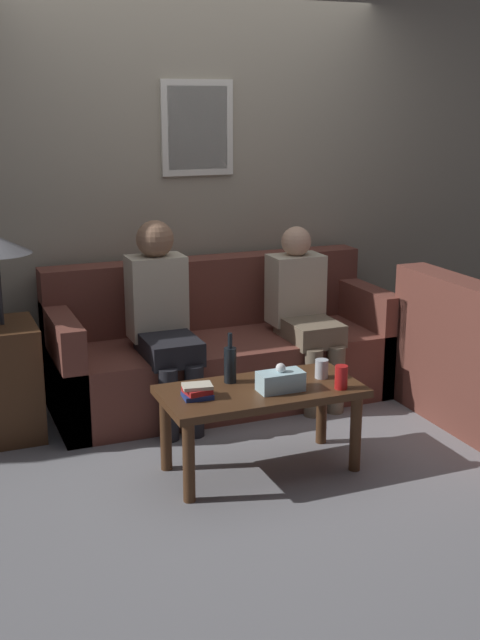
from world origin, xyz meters
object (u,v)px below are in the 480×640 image
Objects in this scene: drinking_glass at (322,369)px; person_left at (162,315)px; wine_bottle at (230,364)px; person_right at (303,308)px; coffee_table at (261,401)px; couch_main at (220,352)px.

person_left is (-0.61, 0.87, 0.14)m from drinking_glass.
wine_bottle is 0.24× the size of person_right.
person_right is at bearing 69.75° from drinking_glass.
drinking_glass is at bearing -54.82° from person_left.
coffee_table is 10.29× the size of drinking_glass.
person_left is at bearing 105.89° from coffee_table.
person_right is at bearing -0.77° from person_left.
drinking_glass is (0.18, -1.05, 0.19)m from couch_main.
couch_main is 1.08m from coffee_table.
couch_main is 0.58m from person_left.
person_left is (-0.25, 0.89, 0.26)m from coffee_table.
drinking_glass is at bearing -13.81° from wine_bottle.
drinking_glass is 0.09× the size of person_right.
drinking_glass is at bearing 3.39° from coffee_table.
couch_main is 1.95× the size of person_right.
couch_main is 2.09× the size of coffee_table.
wine_bottle is at bearing -136.89° from person_right.
person_right is at bearing -21.29° from couch_main.
person_left is at bearing -157.30° from couch_main.
drinking_glass reaches higher than coffee_table.
wine_bottle is 0.49m from drinking_glass.
person_left is (-0.14, 0.75, 0.09)m from wine_bottle.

